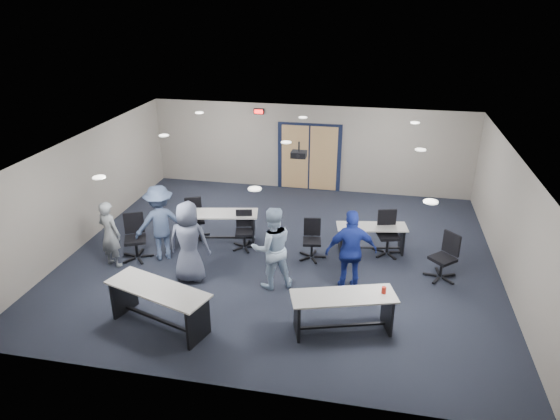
% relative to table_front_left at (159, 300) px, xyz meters
% --- Properties ---
extents(floor, '(10.00, 10.00, 0.00)m').
position_rel_table_front_left_xyz_m(floor, '(1.72, 3.19, -0.57)').
color(floor, black).
rests_on(floor, ground).
extents(back_wall, '(10.00, 0.04, 2.70)m').
position_rel_table_front_left_xyz_m(back_wall, '(1.72, 7.69, 0.78)').
color(back_wall, gray).
rests_on(back_wall, floor).
extents(front_wall, '(10.00, 0.04, 2.70)m').
position_rel_table_front_left_xyz_m(front_wall, '(1.72, -1.31, 0.78)').
color(front_wall, gray).
rests_on(front_wall, floor).
extents(left_wall, '(0.04, 9.00, 2.70)m').
position_rel_table_front_left_xyz_m(left_wall, '(-3.28, 3.19, 0.78)').
color(left_wall, gray).
rests_on(left_wall, floor).
extents(right_wall, '(0.04, 9.00, 2.70)m').
position_rel_table_front_left_xyz_m(right_wall, '(6.72, 3.19, 0.78)').
color(right_wall, gray).
rests_on(right_wall, floor).
extents(ceiling, '(10.00, 9.00, 0.04)m').
position_rel_table_front_left_xyz_m(ceiling, '(1.72, 3.19, 2.13)').
color(ceiling, white).
rests_on(ceiling, back_wall).
extents(double_door, '(2.00, 0.07, 2.20)m').
position_rel_table_front_left_xyz_m(double_door, '(1.72, 7.66, 0.48)').
color(double_door, black).
rests_on(double_door, back_wall).
extents(exit_sign, '(0.32, 0.07, 0.18)m').
position_rel_table_front_left_xyz_m(exit_sign, '(0.12, 7.64, 1.88)').
color(exit_sign, black).
rests_on(exit_sign, back_wall).
extents(ceiling_projector, '(0.35, 0.32, 0.37)m').
position_rel_table_front_left_xyz_m(ceiling_projector, '(2.02, 3.69, 1.83)').
color(ceiling_projector, black).
rests_on(ceiling_projector, ceiling).
extents(ceiling_can_lights, '(6.24, 5.74, 0.02)m').
position_rel_table_front_left_xyz_m(ceiling_can_lights, '(1.72, 3.44, 2.10)').
color(ceiling_can_lights, white).
rests_on(ceiling_can_lights, ceiling).
extents(table_front_left, '(2.18, 1.30, 0.84)m').
position_rel_table_front_left_xyz_m(table_front_left, '(0.00, 0.00, 0.00)').
color(table_front_left, beige).
rests_on(table_front_left, floor).
extents(table_front_right, '(2.02, 1.18, 0.91)m').
position_rel_table_front_left_xyz_m(table_front_right, '(3.40, 0.52, -0.04)').
color(table_front_right, beige).
rests_on(table_front_right, floor).
extents(table_back_left, '(2.03, 1.01, 0.79)m').
position_rel_table_front_left_xyz_m(table_back_left, '(0.03, 3.58, -0.03)').
color(table_back_left, beige).
rests_on(table_back_left, floor).
extents(table_back_right, '(1.74, 0.83, 0.93)m').
position_rel_table_front_left_xyz_m(table_back_right, '(3.80, 3.79, -0.10)').
color(table_back_right, beige).
rests_on(table_back_right, floor).
extents(chair_back_a, '(0.86, 0.86, 1.02)m').
position_rel_table_front_left_xyz_m(chair_back_a, '(-0.66, 3.70, -0.06)').
color(chair_back_a, black).
rests_on(chair_back_a, floor).
extents(chair_back_b, '(0.72, 0.72, 0.95)m').
position_rel_table_front_left_xyz_m(chair_back_b, '(0.75, 3.35, -0.10)').
color(chair_back_b, black).
rests_on(chair_back_b, floor).
extents(chair_back_c, '(0.68, 0.68, 0.96)m').
position_rel_table_front_left_xyz_m(chair_back_c, '(2.45, 3.17, -0.09)').
color(chair_back_c, black).
rests_on(chair_back_c, floor).
extents(chair_back_d, '(0.84, 0.84, 1.08)m').
position_rel_table_front_left_xyz_m(chair_back_d, '(4.21, 3.73, -0.03)').
color(chair_back_d, black).
rests_on(chair_back_d, floor).
extents(chair_loose_left, '(0.91, 0.91, 1.09)m').
position_rel_table_front_left_xyz_m(chair_loose_left, '(-1.63, 2.34, -0.03)').
color(chair_loose_left, black).
rests_on(chair_loose_left, floor).
extents(chair_loose_right, '(0.94, 0.94, 1.06)m').
position_rel_table_front_left_xyz_m(chair_loose_right, '(5.38, 2.83, -0.04)').
color(chair_loose_right, black).
rests_on(chair_loose_right, floor).
extents(person_gray, '(0.67, 0.54, 1.59)m').
position_rel_table_front_left_xyz_m(person_gray, '(-2.03, 1.95, 0.23)').
color(person_gray, gray).
rests_on(person_gray, floor).
extents(person_plaid, '(0.92, 0.62, 1.83)m').
position_rel_table_front_left_xyz_m(person_plaid, '(-0.03, 1.72, 0.34)').
color(person_plaid, slate).
rests_on(person_plaid, floor).
extents(person_lightblue, '(1.10, 1.00, 1.83)m').
position_rel_table_front_left_xyz_m(person_lightblue, '(1.78, 1.81, 0.34)').
color(person_lightblue, '#B0CBE9').
rests_on(person_lightblue, floor).
extents(person_navy, '(1.15, 0.69, 1.83)m').
position_rel_table_front_left_xyz_m(person_navy, '(3.42, 1.99, 0.34)').
color(person_navy, navy).
rests_on(person_navy, floor).
extents(person_back, '(1.36, 1.21, 1.83)m').
position_rel_table_front_left_xyz_m(person_back, '(-1.03, 2.51, 0.34)').
color(person_back, '#405174').
rests_on(person_back, floor).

